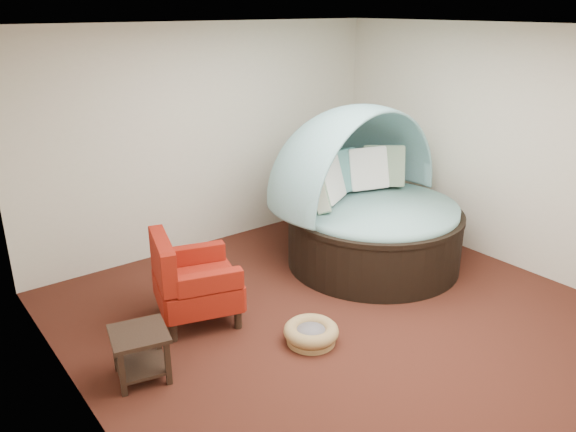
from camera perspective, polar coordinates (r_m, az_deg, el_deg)
floor at (r=5.84m, az=5.17°, el=-10.07°), size 5.00×5.00×0.00m
wall_back at (r=7.23m, az=-8.03°, el=7.87°), size 5.00×0.00×5.00m
wall_left at (r=4.09m, az=-21.10°, el=-3.43°), size 0.00×5.00×5.00m
wall_right at (r=7.15m, az=20.63°, el=6.62°), size 0.00×5.00×5.00m
ceiling at (r=5.03m, az=6.23°, el=18.57°), size 5.00×5.00×0.00m
canopy_daybed at (r=6.75m, az=8.09°, el=2.43°), size 2.38×2.29×1.91m
pet_basket at (r=5.37m, az=2.36°, el=-11.80°), size 0.56×0.56×0.18m
red_armchair at (r=5.63m, az=-9.80°, el=-6.56°), size 0.98×0.98×0.93m
side_table at (r=4.97m, az=-14.78°, el=-12.85°), size 0.55×0.55×0.44m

